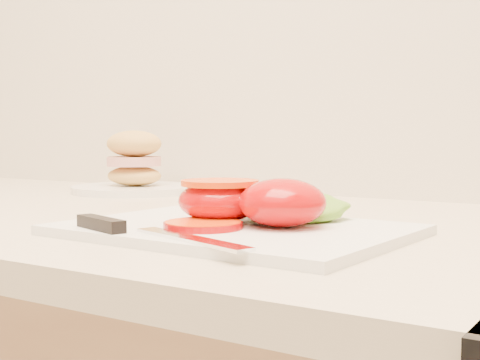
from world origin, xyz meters
The scene contains 7 objects.
cutting_board centered at (-0.11, 1.56, 0.94)m, with size 0.33×0.24×0.01m, color white.
tomato_half_dome centered at (-0.07, 1.58, 0.96)m, with size 0.09×0.09×0.05m, color #BB0505.
tomato_half_cut centered at (-0.14, 1.58, 0.96)m, with size 0.09×0.09×0.04m.
tomato_slice_0 centered at (-0.12, 1.53, 0.94)m, with size 0.07×0.07×0.01m, color #FE4B0B.
lettuce_leaf_0 centered at (-0.08, 1.64, 0.95)m, with size 0.12×0.08×0.03m, color #78AA2D.
knife centered at (-0.16, 1.46, 0.94)m, with size 0.22×0.07×0.01m.
sandwich_plate centered at (-0.52, 1.88, 0.97)m, with size 0.22×0.22×0.11m.
Camera 1 is at (0.25, 1.00, 1.03)m, focal length 50.00 mm.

